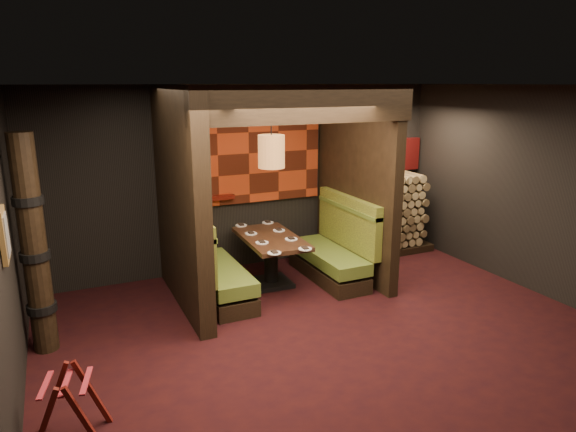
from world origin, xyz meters
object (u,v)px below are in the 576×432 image
at_px(pendant_lamp, 271,151).
at_px(totem_column, 34,248).
at_px(firewood_stack, 383,214).
at_px(booth_bench_left, 213,271).
at_px(booth_bench_right, 334,252).
at_px(dining_table, 271,252).
at_px(luggage_rack, 69,406).

xyz_separation_m(pendant_lamp, totem_column, (-3.00, -0.64, -0.78)).
xyz_separation_m(pendant_lamp, firewood_stack, (2.33, 0.61, -1.28)).
bearing_deg(firewood_stack, booth_bench_left, -167.83).
relative_size(booth_bench_right, pendant_lamp, 1.44).
bearing_deg(booth_bench_right, totem_column, -172.14).
bearing_deg(booth_bench_right, firewood_stack, 27.35).
xyz_separation_m(booth_bench_left, firewood_stack, (3.25, 0.70, 0.28)).
xyz_separation_m(booth_bench_right, dining_table, (-0.98, 0.14, 0.10)).
xyz_separation_m(booth_bench_right, luggage_rack, (-3.80, -2.30, -0.07)).
xyz_separation_m(luggage_rack, firewood_stack, (5.15, 3.00, 0.35)).
bearing_deg(luggage_rack, firewood_stack, 30.21).
height_order(booth_bench_left, dining_table, booth_bench_left).
relative_size(booth_bench_left, dining_table, 1.13).
distance_m(booth_bench_left, pendant_lamp, 1.81).
bearing_deg(firewood_stack, luggage_rack, -149.79).
bearing_deg(luggage_rack, booth_bench_right, 31.19).
relative_size(booth_bench_left, booth_bench_right, 1.00).
bearing_deg(booth_bench_left, dining_table, 8.49).
xyz_separation_m(dining_table, totem_column, (-3.00, -0.69, 0.69)).
height_order(pendant_lamp, luggage_rack, pendant_lamp).
distance_m(booth_bench_right, luggage_rack, 4.44).
distance_m(dining_table, pendant_lamp, 1.47).
bearing_deg(booth_bench_left, totem_column, -165.25).
bearing_deg(pendant_lamp, dining_table, 90.00).
bearing_deg(luggage_rack, dining_table, 40.84).
bearing_deg(firewood_stack, totem_column, -166.81).
bearing_deg(booth_bench_right, luggage_rack, -148.81).
distance_m(booth_bench_left, booth_bench_right, 1.89).
height_order(pendant_lamp, totem_column, pendant_lamp).
height_order(booth_bench_left, booth_bench_right, same).
distance_m(dining_table, firewood_stack, 2.41).
distance_m(totem_column, firewood_stack, 5.50).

